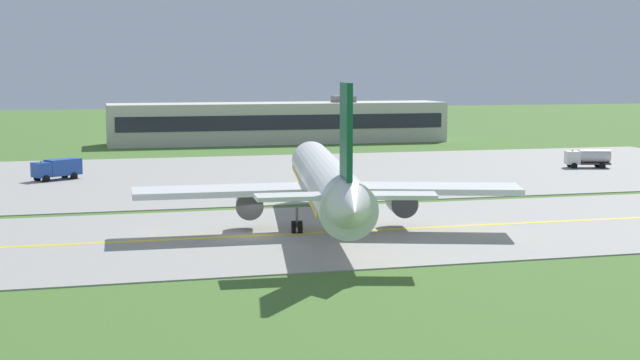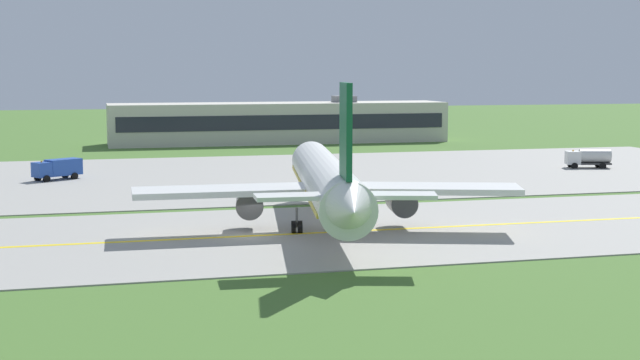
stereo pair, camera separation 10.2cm
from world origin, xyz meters
TOP-DOWN VIEW (x-y plane):
  - ground_plane at (0.00, 0.00)m, footprint 500.00×500.00m
  - taxiway_strip at (0.00, 0.00)m, footprint 240.00×28.00m
  - apron_pad at (10.00, 42.00)m, footprint 140.00×52.00m
  - taxiway_centreline at (0.00, 0.00)m, footprint 220.00×0.60m
  - airplane_lead at (6.82, 1.59)m, footprint 32.20×39.54m
  - service_truck_fuel at (-16.46, 43.26)m, footprint 6.14×5.02m
  - service_truck_catering at (54.17, 38.93)m, footprint 6.33×3.58m
  - terminal_building at (22.08, 93.24)m, footprint 62.91×11.67m

SIDE VIEW (x-z plane):
  - ground_plane at x=0.00m, z-range 0.00..0.00m
  - taxiway_strip at x=0.00m, z-range 0.00..0.10m
  - apron_pad at x=10.00m, z-range 0.00..0.10m
  - taxiway_centreline at x=0.00m, z-range 0.10..0.11m
  - service_truck_fuel at x=-16.46m, z-range 0.23..2.83m
  - service_truck_catering at x=54.17m, z-range 0.21..2.86m
  - terminal_building at x=22.08m, z-range -0.58..8.09m
  - airplane_lead at x=6.82m, z-range -2.22..10.48m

